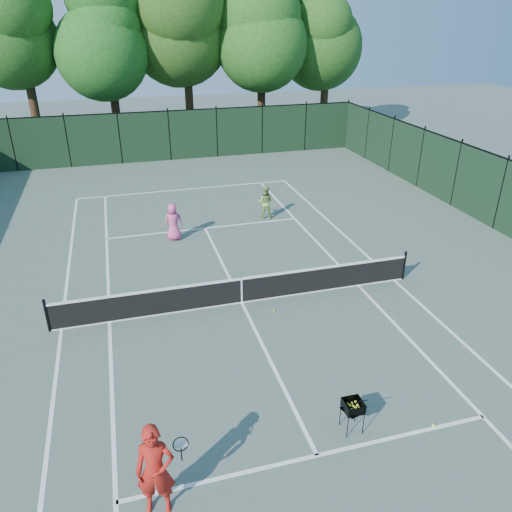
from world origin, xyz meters
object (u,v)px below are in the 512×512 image
object	(u,v)px
ball_hopper	(353,406)
loose_ball_near_cart	(433,425)
player_pink	(173,222)
player_green	(265,202)
coach	(155,470)
loose_ball_midcourt	(274,310)

from	to	relation	value
ball_hopper	loose_ball_near_cart	size ratio (longest dim) A/B	11.75
player_pink	ball_hopper	distance (m)	11.76
player_pink	loose_ball_near_cart	bearing A→B (deg)	113.08
ball_hopper	loose_ball_near_cart	distance (m)	1.99
player_green	ball_hopper	bearing A→B (deg)	103.86
player_pink	loose_ball_near_cart	distance (m)	12.69
coach	ball_hopper	bearing A→B (deg)	21.57
coach	player_green	distance (m)	14.99
player_pink	ball_hopper	bearing A→B (deg)	105.34
coach	player_green	size ratio (longest dim) A/B	1.34
coach	player_pink	distance (m)	12.47
player_green	loose_ball_midcourt	bearing A→B (deg)	97.38
coach	loose_ball_midcourt	distance (m)	7.32
coach	loose_ball_near_cart	bearing A→B (deg)	14.48
coach	ball_hopper	xyz separation A→B (m)	(4.32, 0.82, -0.32)
loose_ball_near_cart	loose_ball_midcourt	size ratio (longest dim) A/B	1.00
loose_ball_midcourt	coach	bearing A→B (deg)	-124.91
coach	player_pink	bearing A→B (deg)	92.05
ball_hopper	loose_ball_midcourt	bearing A→B (deg)	74.96
ball_hopper	player_pink	bearing A→B (deg)	85.02
ball_hopper	loose_ball_midcourt	size ratio (longest dim) A/B	11.75
coach	loose_ball_midcourt	size ratio (longest dim) A/B	28.95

